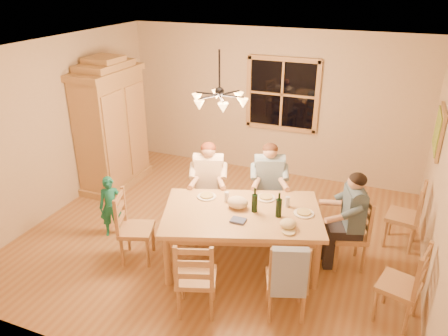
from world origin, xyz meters
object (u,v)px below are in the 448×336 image
at_px(chair_near_left, 197,288).
at_px(chair_spare_back, 401,226).
at_px(armoire, 112,129).
at_px(adult_slate_man, 353,209).
at_px(wine_bottle_a, 255,200).
at_px(wine_bottle_b, 279,205).
at_px(chair_far_left, 209,206).
at_px(adult_woman, 209,174).
at_px(chandelier, 220,99).
at_px(chair_far_right, 268,207).
at_px(adult_plaid_man, 269,175).
at_px(dining_table, 242,218).
at_px(child, 111,206).
at_px(chair_spare_front, 397,296).
at_px(chair_near_right, 286,291).
at_px(chair_end_left, 137,239).
at_px(chair_end_right, 348,244).

xyz_separation_m(chair_near_left, chair_spare_back, (2.11, 2.27, 0.00)).
relative_size(armoire, adult_slate_man, 2.63).
distance_m(wine_bottle_a, wine_bottle_b, 0.32).
bearing_deg(chair_far_left, adult_woman, -19.38).
distance_m(chandelier, chair_near_left, 2.36).
relative_size(chair_far_right, adult_plaid_man, 1.13).
bearing_deg(dining_table, armoire, 154.65).
bearing_deg(chair_near_left, child, 132.38).
bearing_deg(armoire, chair_spare_front, -19.70).
bearing_deg(child, dining_table, -29.60).
height_order(adult_plaid_man, wine_bottle_a, adult_plaid_man).
distance_m(chandelier, dining_table, 1.57).
bearing_deg(chandelier, wine_bottle_a, -31.50).
relative_size(chandelier, chair_far_left, 0.78).
xyz_separation_m(chair_near_left, chair_near_right, (0.95, 0.33, 0.00)).
distance_m(adult_woman, wine_bottle_b, 1.42).
relative_size(armoire, chair_spare_back, 2.32).
height_order(chair_far_left, chair_near_right, same).
relative_size(chair_near_right, chair_spare_front, 1.00).
relative_size(chair_near_left, chair_spare_back, 1.00).
distance_m(armoire, adult_woman, 2.24).
height_order(chair_far_right, wine_bottle_b, wine_bottle_b).
distance_m(adult_woman, chair_spare_back, 2.84).
bearing_deg(wine_bottle_b, chandelier, 157.47).
distance_m(chair_end_left, chair_spare_front, 3.27).
relative_size(wine_bottle_a, chair_spare_back, 0.33).
xyz_separation_m(dining_table, chair_end_right, (1.31, 0.46, -0.36)).
bearing_deg(wine_bottle_a, child, -176.06).
distance_m(armoire, chair_end_left, 2.56).
height_order(chair_far_right, chair_near_right, same).
relative_size(adult_woman, chair_spare_front, 0.88).
bearing_deg(adult_woman, wine_bottle_a, 125.25).
xyz_separation_m(wine_bottle_a, wine_bottle_b, (0.32, -0.01, 0.00)).
xyz_separation_m(dining_table, wine_bottle_b, (0.46, 0.06, 0.26)).
height_order(chandelier, chair_end_right, chandelier).
xyz_separation_m(chair_near_left, adult_slate_man, (1.47, 1.52, 0.54)).
bearing_deg(adult_plaid_man, chair_far_right, 180.00).
bearing_deg(adult_slate_man, chair_spare_front, -161.56).
relative_size(armoire, chair_near_left, 2.32).
relative_size(chandelier, chair_end_left, 0.78).
bearing_deg(adult_plaid_man, adult_woman, -0.00).
bearing_deg(chair_far_right, chair_end_left, 27.98).
bearing_deg(chair_near_right, chair_far_left, 117.90).
xyz_separation_m(chair_end_left, chair_spare_front, (3.27, 0.10, 0.00)).
bearing_deg(chair_far_left, chair_near_right, 117.90).
bearing_deg(chair_end_left, adult_woman, 136.74).
bearing_deg(chair_far_right, armoire, -26.27).
height_order(chair_far_right, wine_bottle_a, wine_bottle_a).
relative_size(armoire, child, 2.49).
bearing_deg(adult_slate_man, wine_bottle_a, 89.25).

